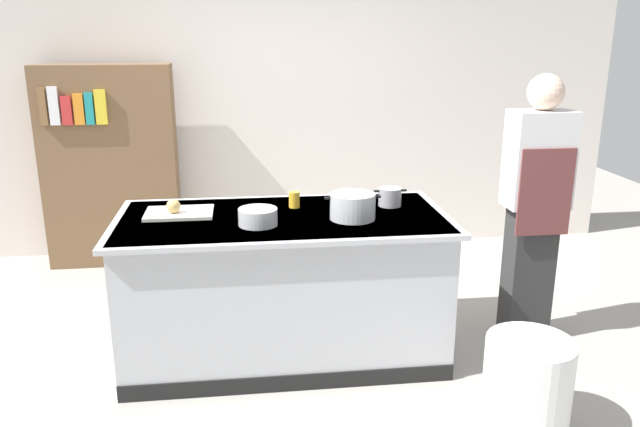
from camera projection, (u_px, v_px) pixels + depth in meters
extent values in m
plane|color=#9E9991|center=(285.00, 352.00, 3.98)|extent=(10.00, 10.00, 0.00)
cube|color=silver|center=(266.00, 84.00, 5.56)|extent=(6.40, 0.12, 3.00)
cube|color=#B7BABF|center=(284.00, 286.00, 3.86)|extent=(1.90, 0.90, 0.90)
cube|color=#B7BABF|center=(283.00, 219.00, 3.73)|extent=(1.98, 0.98, 0.03)
cube|color=black|center=(290.00, 383.00, 3.54)|extent=(1.90, 0.01, 0.10)
cube|color=silver|center=(179.00, 213.00, 3.76)|extent=(0.40, 0.28, 0.02)
sphere|color=tan|center=(173.00, 206.00, 3.71)|extent=(0.08, 0.08, 0.08)
cylinder|color=#B7BABF|center=(353.00, 206.00, 3.66)|extent=(0.27, 0.27, 0.15)
cube|color=black|center=(328.00, 198.00, 3.63)|extent=(0.04, 0.02, 0.01)
cube|color=black|center=(378.00, 197.00, 3.66)|extent=(0.04, 0.02, 0.01)
cylinder|color=#99999E|center=(390.00, 197.00, 3.94)|extent=(0.14, 0.14, 0.11)
cube|color=black|center=(377.00, 191.00, 3.92)|extent=(0.04, 0.02, 0.01)
cube|color=black|center=(404.00, 190.00, 3.94)|extent=(0.04, 0.02, 0.01)
cylinder|color=#B7BABF|center=(258.00, 217.00, 3.55)|extent=(0.22, 0.22, 0.10)
cylinder|color=yellow|center=(294.00, 200.00, 3.91)|extent=(0.07, 0.07, 0.10)
cylinder|color=white|center=(527.00, 386.00, 3.14)|extent=(0.44, 0.44, 0.50)
cube|color=#2D2D2D|center=(528.00, 273.00, 4.07)|extent=(0.28, 0.20, 0.90)
cube|color=silver|center=(539.00, 159.00, 3.86)|extent=(0.38, 0.24, 0.60)
sphere|color=beige|center=(546.00, 92.00, 3.74)|extent=(0.22, 0.22, 0.22)
cube|color=brown|center=(546.00, 193.00, 3.79)|extent=(0.34, 0.02, 0.54)
cube|color=brown|center=(111.00, 167.00, 5.30)|extent=(1.10, 0.28, 1.70)
cube|color=brown|center=(43.00, 107.00, 4.94)|extent=(0.06, 0.03, 0.30)
cube|color=white|center=(54.00, 106.00, 4.95)|extent=(0.08, 0.03, 0.30)
cube|color=red|center=(67.00, 110.00, 4.98)|extent=(0.08, 0.03, 0.23)
cube|color=orange|center=(79.00, 109.00, 4.98)|extent=(0.08, 0.03, 0.25)
cube|color=teal|center=(89.00, 109.00, 4.99)|extent=(0.06, 0.03, 0.25)
cube|color=yellow|center=(101.00, 107.00, 5.00)|extent=(0.09, 0.03, 0.28)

